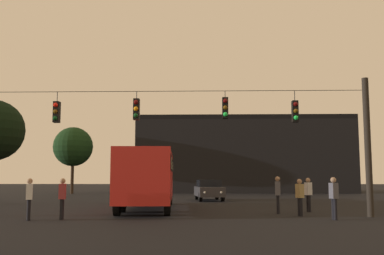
{
  "coord_description": "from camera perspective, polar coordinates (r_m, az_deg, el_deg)",
  "views": [
    {
      "loc": [
        1.18,
        -5.12,
        1.69
      ],
      "look_at": [
        0.51,
        18.13,
        4.31
      ],
      "focal_mm": 41.56,
      "sensor_mm": 36.0,
      "label": 1
    }
  ],
  "objects": [
    {
      "name": "ground_plane",
      "position": [
        29.7,
        -0.64,
        -9.68
      ],
      "size": [
        168.0,
        168.0,
        0.0
      ],
      "primitive_type": "plane",
      "color": "black",
      "rests_on": "ground"
    },
    {
      "name": "overhead_signal_span",
      "position": [
        19.63,
        -1.82,
        -1.01
      ],
      "size": [
        16.86,
        0.44,
        6.07
      ],
      "color": "black",
      "rests_on": "ground"
    },
    {
      "name": "city_bus",
      "position": [
        24.2,
        -5.6,
        -5.98
      ],
      "size": [
        3.19,
        11.14,
        3.0
      ],
      "color": "#B21E19",
      "rests_on": "ground"
    },
    {
      "name": "car_near_right",
      "position": [
        33.05,
        2.19,
        -7.97
      ],
      "size": [
        2.3,
        4.49,
        1.52
      ],
      "color": "#2D2D33",
      "rests_on": "ground"
    },
    {
      "name": "pedestrian_crossing_left",
      "position": [
        22.9,
        14.7,
        -8.09
      ],
      "size": [
        0.33,
        0.41,
        1.66
      ],
      "color": "black",
      "rests_on": "ground"
    },
    {
      "name": "pedestrian_crossing_center",
      "position": [
        18.88,
        -16.32,
        -8.46
      ],
      "size": [
        0.29,
        0.39,
        1.66
      ],
      "color": "black",
      "rests_on": "ground"
    },
    {
      "name": "pedestrian_crossing_right",
      "position": [
        20.27,
        13.67,
        -8.44
      ],
      "size": [
        0.34,
        0.42,
        1.62
      ],
      "color": "black",
      "rests_on": "ground"
    },
    {
      "name": "pedestrian_near_bus",
      "position": [
        18.94,
        17.74,
        -8.32
      ],
      "size": [
        0.31,
        0.4,
        1.7
      ],
      "color": "black",
      "rests_on": "ground"
    },
    {
      "name": "pedestrian_trailing",
      "position": [
        21.37,
        10.95,
        -8.2
      ],
      "size": [
        0.3,
        0.4,
        1.74
      ],
      "color": "black",
      "rests_on": "ground"
    },
    {
      "name": "pedestrian_far_side",
      "position": [
        18.94,
        -20.17,
        -8.33
      ],
      "size": [
        0.35,
        0.42,
        1.65
      ],
      "color": "black",
      "rests_on": "ground"
    },
    {
      "name": "corner_building",
      "position": [
        51.79,
        6.57,
        -3.57
      ],
      "size": [
        23.86,
        8.32,
        8.44
      ],
      "color": "black",
      "rests_on": "ground"
    },
    {
      "name": "tree_behind_building",
      "position": [
        48.33,
        -15.01,
        -2.41
      ],
      "size": [
        4.12,
        4.12,
        6.96
      ],
      "color": "#2D2116",
      "rests_on": "ground"
    }
  ]
}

